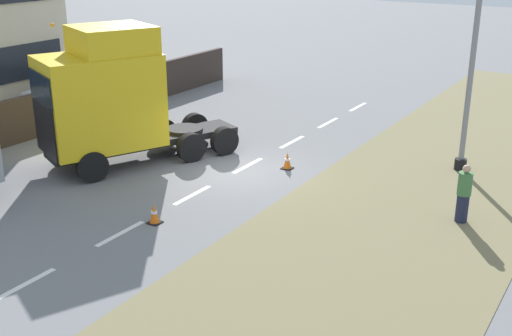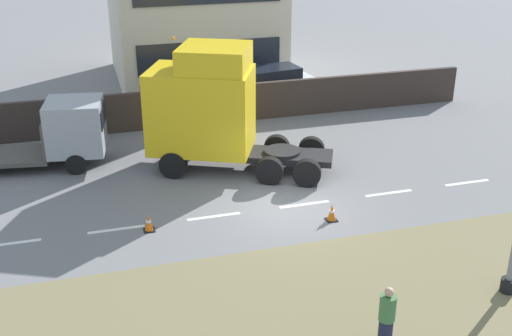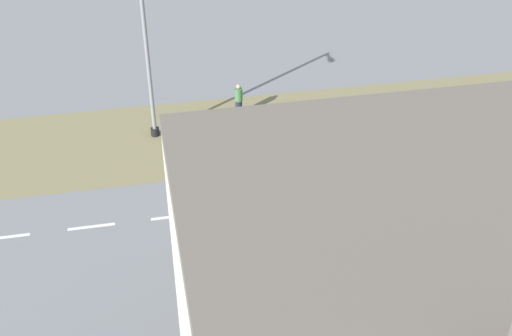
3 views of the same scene
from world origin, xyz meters
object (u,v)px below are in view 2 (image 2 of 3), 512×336
Objects in this scene: flatbed_truck at (63,132)px; parked_car at (271,87)px; traffic_cone_trailing at (332,213)px; pedestrian at (387,319)px; lorry_cab at (208,109)px; traffic_cone_lead at (149,223)px.

flatbed_truck reaches higher than parked_car.
flatbed_truck is 10.81× the size of traffic_cone_trailing.
traffic_cone_trailing is at bearing -11.03° from pedestrian.
parked_car is 8.31× the size of traffic_cone_trailing.
lorry_cab is at bearing 136.75° from parked_car.
traffic_cone_lead is at bearing 32.53° from pedestrian.
flatbed_truck is 15.19m from pedestrian.
flatbed_truck is at bearing 49.17° from traffic_cone_trailing.
pedestrian is 2.92× the size of traffic_cone_trailing.
parked_car is 8.31× the size of traffic_cone_lead.
flatbed_truck is at bearing 107.36° from parked_car.
flatbed_truck reaches higher than traffic_cone_trailing.
parked_car is at bearing -9.67° from lorry_cab.
traffic_cone_lead is 5.93m from traffic_cone_trailing.
pedestrian is at bearing -147.47° from traffic_cone_lead.
pedestrian is at bearing 36.06° from flatbed_truck.
lorry_cab reaches higher than pedestrian.
traffic_cone_trailing is (-12.09, 1.68, -0.67)m from parked_car.
pedestrian is (-13.44, -7.07, -0.55)m from flatbed_truck.
lorry_cab is at bearing 8.30° from pedestrian.
lorry_cab reaches higher than traffic_cone_trailing.
flatbed_truck is 1.30× the size of parked_car.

